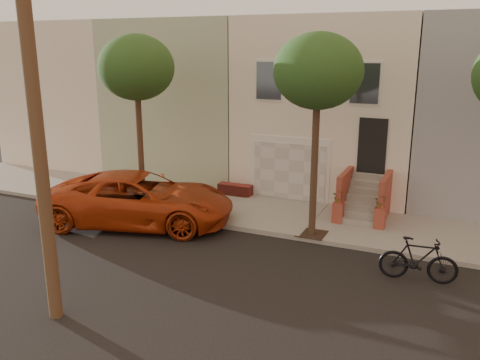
% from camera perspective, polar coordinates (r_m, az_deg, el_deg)
% --- Properties ---
extents(ground, '(90.00, 90.00, 0.00)m').
position_cam_1_polar(ground, '(13.46, -0.82, -11.56)').
color(ground, black).
rests_on(ground, ground).
extents(sidewalk, '(40.00, 3.70, 0.15)m').
position_cam_1_polar(sidewalk, '(18.05, 6.37, -4.34)').
color(sidewalk, gray).
rests_on(sidewalk, ground).
extents(house_row, '(33.10, 11.70, 7.00)m').
position_cam_1_polar(house_row, '(22.81, 11.21, 8.72)').
color(house_row, beige).
rests_on(house_row, sidewalk).
extents(tree_left, '(2.70, 2.57, 6.30)m').
position_cam_1_polar(tree_left, '(18.23, -11.71, 12.28)').
color(tree_left, '#2D2116').
rests_on(tree_left, sidewalk).
extents(tree_mid, '(2.70, 2.57, 6.30)m').
position_cam_1_polar(tree_mid, '(15.39, 8.85, 11.98)').
color(tree_mid, '#2D2116').
rests_on(tree_mid, sidewalk).
extents(pickup_truck, '(7.05, 4.65, 1.80)m').
position_cam_1_polar(pickup_truck, '(17.69, -11.37, -2.14)').
color(pickup_truck, '#AD3511').
rests_on(pickup_truck, ground).
extents(motorcycle, '(2.05, 0.77, 1.20)m').
position_cam_1_polar(motorcycle, '(14.10, 19.60, -8.52)').
color(motorcycle, black).
rests_on(motorcycle, ground).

